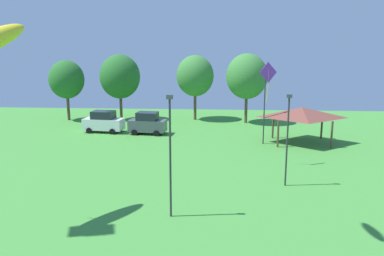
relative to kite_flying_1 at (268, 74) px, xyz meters
name	(u,v)px	position (x,y,z in m)	size (l,w,h in m)	color
kite_flying_1	(268,74)	(0.00, 0.00, 0.00)	(1.43, 0.82, 3.26)	purple
parked_car_leftmost	(104,122)	(-16.68, 11.62, -6.22)	(4.61, 2.46, 2.41)	silver
parked_car_second_from_left	(148,123)	(-11.61, 11.04, -6.21)	(4.19, 2.44, 2.43)	#4C5156
park_pavilion	(302,113)	(4.39, 7.99, -4.33)	(6.52, 4.96, 3.60)	brown
light_post_0	(170,150)	(-6.50, -10.52, -3.48)	(0.36, 0.20, 7.04)	#2D2D33
light_post_1	(264,105)	(0.62, 7.35, -3.55)	(0.36, 0.20, 6.89)	#2D2D33
light_post_2	(287,135)	(0.89, -4.83, -3.78)	(0.36, 0.20, 6.43)	#2D2D33
treeline_tree_0	(67,80)	(-23.31, 18.66, -2.14)	(4.46, 4.46, 7.73)	brown
treeline_tree_1	(120,77)	(-16.50, 19.19, -1.78)	(5.13, 5.13, 8.46)	brown
treeline_tree_2	(195,76)	(-6.91, 20.06, -1.70)	(4.79, 4.79, 8.35)	brown
treeline_tree_3	(247,76)	(-0.41, 18.30, -1.60)	(5.09, 5.09, 8.62)	brown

